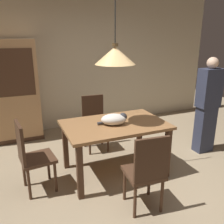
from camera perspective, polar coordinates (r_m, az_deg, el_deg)
ground at (r=3.27m, az=5.52°, el=-17.81°), size 10.00×10.00×0.00m
back_wall at (r=5.17m, az=-8.38°, el=12.46°), size 6.40×0.10×2.90m
dining_table at (r=3.33m, az=0.66°, el=-4.35°), size 1.40×0.90×0.75m
chair_far_back at (r=4.15m, az=-4.17°, el=-1.94°), size 0.42×0.42×0.93m
chair_left_side at (r=3.14m, az=-18.76°, el=-9.50°), size 0.44×0.44×0.93m
chair_near_front at (r=2.69m, az=8.23°, el=-13.49°), size 0.44×0.44×0.93m
cat_sleeping at (r=3.22m, az=0.60°, el=-1.71°), size 0.40×0.31×0.16m
pendant_lamp at (r=3.10m, az=0.73°, el=13.34°), size 0.52×0.52×1.30m
hutch_bookcase at (r=4.75m, az=-23.67°, el=3.90°), size 1.12×0.45×1.85m
person_standing at (r=4.23m, az=21.73°, el=1.30°), size 0.36×0.22×1.59m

